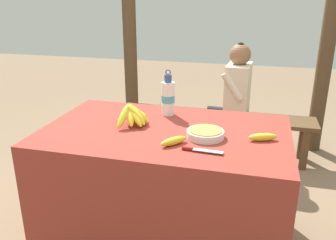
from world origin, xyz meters
TOP-DOWN VIEW (x-y plane):
  - ground_plane at (0.00, 0.00)m, footprint 12.00×12.00m
  - market_counter at (0.00, 0.00)m, footprint 1.40×0.87m
  - banana_bunch_ripe at (-0.20, 0.03)m, footprint 0.18×0.27m
  - serving_bowl at (0.24, -0.06)m, footprint 0.21×0.21m
  - water_bottle at (-0.05, 0.26)m, footprint 0.08×0.08m
  - loose_banana_front at (0.10, -0.20)m, footprint 0.13×0.15m
  - loose_banana_side at (0.54, -0.03)m, footprint 0.16×0.09m
  - knife at (0.23, -0.25)m, footprint 0.21×0.04m
  - wooden_bench at (0.12, 1.34)m, footprint 1.84×0.32m
  - seated_vendor at (0.28, 1.31)m, footprint 0.42×0.40m
  - banana_bunch_green at (-0.36, 1.33)m, footprint 0.16×0.27m
  - support_post_near at (-0.84, 1.71)m, footprint 0.14×0.14m
  - support_post_far at (1.08, 1.71)m, footprint 0.14×0.14m

SIDE VIEW (x-z plane):
  - ground_plane at x=0.00m, z-range 0.00..0.00m
  - wooden_bench at x=0.12m, z-range 0.14..0.55m
  - market_counter at x=0.00m, z-range 0.00..0.75m
  - banana_bunch_green at x=-0.36m, z-range 0.41..0.50m
  - seated_vendor at x=0.28m, z-range 0.08..1.16m
  - knife at x=0.23m, z-range 0.75..0.77m
  - loose_banana_front at x=0.10m, z-range 0.75..0.79m
  - loose_banana_side at x=0.54m, z-range 0.75..0.79m
  - serving_bowl at x=0.24m, z-range 0.75..0.79m
  - banana_bunch_ripe at x=-0.20m, z-range 0.74..0.88m
  - water_bottle at x=-0.05m, z-range 0.71..1.01m
  - support_post_near at x=-0.84m, z-range 0.00..2.41m
  - support_post_far at x=1.08m, z-range 0.00..2.41m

